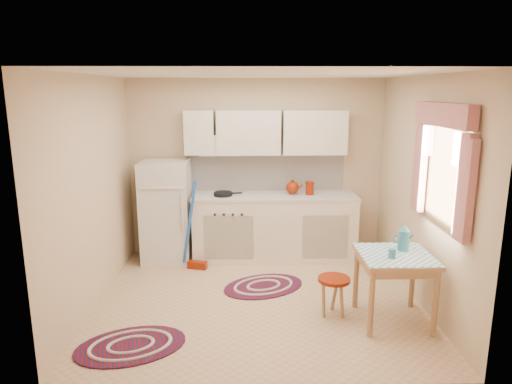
# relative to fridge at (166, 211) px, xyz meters

# --- Properties ---
(room_shell) EXTENTS (3.64, 3.60, 2.52)m
(room_shell) POSITION_rel_fridge_xyz_m (1.40, -1.01, 0.90)
(room_shell) COLOR tan
(room_shell) RESTS_ON ground
(fridge) EXTENTS (0.65, 0.60, 1.40)m
(fridge) POSITION_rel_fridge_xyz_m (0.00, 0.00, 0.00)
(fridge) COLOR silver
(fridge) RESTS_ON ground
(broom) EXTENTS (0.30, 0.18, 1.20)m
(broom) POSITION_rel_fridge_xyz_m (0.45, -0.35, -0.10)
(broom) COLOR blue
(broom) RESTS_ON ground
(base_cabinets) EXTENTS (2.25, 0.60, 0.88)m
(base_cabinets) POSITION_rel_fridge_xyz_m (1.50, 0.05, -0.26)
(base_cabinets) COLOR silver
(base_cabinets) RESTS_ON ground
(countertop) EXTENTS (2.27, 0.62, 0.04)m
(countertop) POSITION_rel_fridge_xyz_m (1.50, 0.05, 0.20)
(countertop) COLOR beige
(countertop) RESTS_ON base_cabinets
(frying_pan) EXTENTS (0.30, 0.30, 0.05)m
(frying_pan) POSITION_rel_fridge_xyz_m (0.79, 0.00, 0.24)
(frying_pan) COLOR black
(frying_pan) RESTS_ON countertop
(red_kettle) EXTENTS (0.24, 0.23, 0.20)m
(red_kettle) POSITION_rel_fridge_xyz_m (1.74, 0.05, 0.32)
(red_kettle) COLOR maroon
(red_kettle) RESTS_ON countertop
(red_canister) EXTENTS (0.12, 0.12, 0.16)m
(red_canister) POSITION_rel_fridge_xyz_m (1.98, 0.05, 0.30)
(red_canister) COLOR maroon
(red_canister) RESTS_ON countertop
(table) EXTENTS (0.72, 0.72, 0.72)m
(table) POSITION_rel_fridge_xyz_m (2.61, -1.80, -0.34)
(table) COLOR tan
(table) RESTS_ON ground
(stool) EXTENTS (0.43, 0.43, 0.42)m
(stool) POSITION_rel_fridge_xyz_m (2.02, -1.66, -0.49)
(stool) COLOR maroon
(stool) RESTS_ON ground
(coffee_pot) EXTENTS (0.18, 0.17, 0.29)m
(coffee_pot) POSITION_rel_fridge_xyz_m (2.72, -1.68, 0.16)
(coffee_pot) COLOR #2B6D84
(coffee_pot) RESTS_ON table
(mug) EXTENTS (0.07, 0.07, 0.10)m
(mug) POSITION_rel_fridge_xyz_m (2.54, -1.90, 0.07)
(mug) COLOR #2B6D84
(mug) RESTS_ON table
(rug_center) EXTENTS (1.19, 1.02, 0.02)m
(rug_center) POSITION_rel_fridge_xyz_m (1.31, -0.95, -0.69)
(rug_center) COLOR maroon
(rug_center) RESTS_ON ground
(rug_left) EXTENTS (1.19, 0.97, 0.02)m
(rug_left) POSITION_rel_fridge_xyz_m (0.02, -2.24, -0.69)
(rug_left) COLOR maroon
(rug_left) RESTS_ON ground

